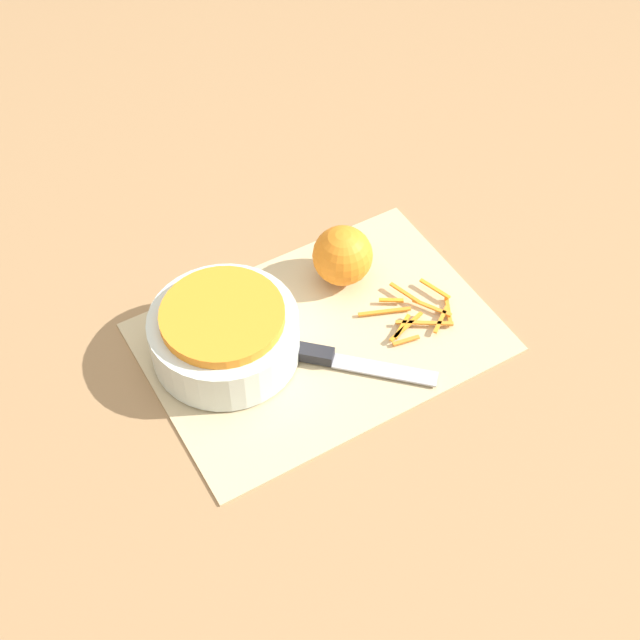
% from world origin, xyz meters
% --- Properties ---
extents(ground_plane, '(4.00, 4.00, 0.00)m').
position_xyz_m(ground_plane, '(0.00, 0.00, 0.00)').
color(ground_plane, '#9E754C').
extents(cutting_board, '(0.44, 0.30, 0.01)m').
position_xyz_m(cutting_board, '(0.00, 0.00, 0.00)').
color(cutting_board, '#CCB284').
rests_on(cutting_board, ground_plane).
extents(bowl_speckled, '(0.19, 0.19, 0.08)m').
position_xyz_m(bowl_speckled, '(-0.11, 0.04, 0.04)').
color(bowl_speckled, silver).
rests_on(bowl_speckled, cutting_board).
extents(knife, '(0.17, 0.17, 0.02)m').
position_xyz_m(knife, '(-0.02, -0.03, 0.01)').
color(knife, '#232328').
rests_on(knife, cutting_board).
extents(orange_left, '(0.08, 0.08, 0.08)m').
position_xyz_m(orange_left, '(0.08, 0.07, 0.05)').
color(orange_left, orange).
rests_on(orange_left, cutting_board).
extents(peel_pile, '(0.12, 0.10, 0.01)m').
position_xyz_m(peel_pile, '(0.12, -0.04, 0.01)').
color(peel_pile, orange).
rests_on(peel_pile, cutting_board).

